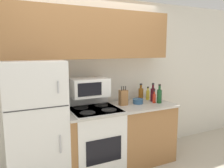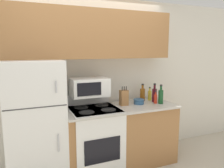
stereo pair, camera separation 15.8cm
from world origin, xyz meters
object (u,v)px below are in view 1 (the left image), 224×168
(stove, at_px, (95,139))
(bowl, at_px, (138,101))
(knife_block, at_px, (123,98))
(bottle_wine_green, at_px, (159,96))
(bottle_wine_red, at_px, (153,94))
(bottle_cooking_spray, at_px, (148,95))
(refrigerator, at_px, (36,125))
(bottle_whiskey, at_px, (141,94))
(bottle_hot_sauce, at_px, (154,98))
(microwave, at_px, (89,87))

(stove, xyz_separation_m, bowl, (0.73, 0.03, 0.48))
(knife_block, distance_m, bottle_wine_green, 0.59)
(bottle_wine_red, bearing_deg, bottle_cooking_spray, 91.97)
(refrigerator, distance_m, bottle_wine_red, 1.84)
(bowl, xyz_separation_m, bottle_whiskey, (0.17, 0.18, 0.07))
(bottle_wine_red, relative_size, bottle_cooking_spray, 1.36)
(bottle_whiskey, xyz_separation_m, bottle_hot_sauce, (0.09, -0.25, -0.03))
(bottle_cooking_spray, bearing_deg, refrigerator, -175.20)
(bottle_wine_red, xyz_separation_m, bottle_hot_sauce, (-0.04, -0.10, -0.04))
(stove, relative_size, knife_block, 3.77)
(knife_block, height_order, bottle_wine_red, bottle_wine_red)
(stove, bearing_deg, refrigerator, 177.60)
(refrigerator, xyz_separation_m, bottle_wine_red, (1.83, 0.02, 0.23))
(bottle_cooking_spray, bearing_deg, bottle_whiskey, 171.74)
(bowl, bearing_deg, stove, -177.91)
(knife_block, relative_size, bottle_hot_sauce, 1.45)
(bottle_hot_sauce, bearing_deg, microwave, 170.48)
(stove, height_order, bottle_whiskey, bottle_whiskey)
(bottle_wine_red, bearing_deg, bottle_whiskey, 131.69)
(knife_block, height_order, bottle_whiskey, knife_block)
(knife_block, bearing_deg, bottle_whiskey, 20.66)
(knife_block, bearing_deg, bottle_wine_green, -12.52)
(microwave, distance_m, knife_block, 0.56)
(bottle_wine_green, bearing_deg, bottle_wine_red, 100.75)
(bottle_cooking_spray, xyz_separation_m, bottle_hot_sauce, (-0.04, -0.23, -0.01))
(bottle_cooking_spray, bearing_deg, bottle_hot_sauce, -99.58)
(bowl, bearing_deg, knife_block, 175.27)
(stove, bearing_deg, bottle_whiskey, 12.80)
(knife_block, height_order, bottle_wine_green, bottle_wine_green)
(refrigerator, relative_size, knife_block, 5.61)
(bottle_whiskey, distance_m, bottle_cooking_spray, 0.13)
(microwave, bearing_deg, stove, -76.12)
(knife_block, relative_size, bottle_whiskey, 1.04)
(refrigerator, bearing_deg, bowl, -0.24)
(microwave, xyz_separation_m, knife_block, (0.52, -0.08, -0.19))
(refrigerator, bearing_deg, bottle_wine_green, -3.52)
(bottle_wine_green, bearing_deg, knife_block, 167.48)
(stove, bearing_deg, bottle_wine_red, 3.09)
(knife_block, bearing_deg, microwave, 170.90)
(microwave, bearing_deg, bottle_wine_green, -10.91)
(bottle_wine_red, bearing_deg, bowl, -174.50)
(bottle_whiskey, height_order, bottle_hot_sauce, bottle_whiskey)
(microwave, xyz_separation_m, bottle_hot_sauce, (1.03, -0.17, -0.23))
(bottle_wine_red, bearing_deg, knife_block, -179.12)
(microwave, relative_size, knife_block, 1.82)
(microwave, xyz_separation_m, bottle_wine_red, (1.07, -0.07, -0.19))
(bottle_cooking_spray, relative_size, bottle_wine_green, 0.73)
(refrigerator, height_order, bottle_wine_red, refrigerator)
(bottle_wine_red, height_order, bottle_whiskey, bottle_wine_red)
(bottle_wine_red, xyz_separation_m, bottle_cooking_spray, (-0.00, 0.13, -0.03))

